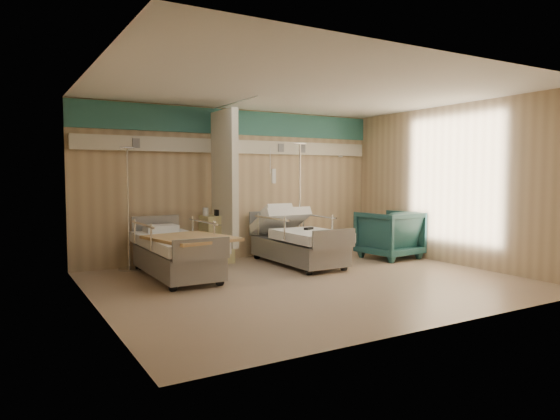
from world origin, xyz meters
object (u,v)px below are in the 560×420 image
object	(u,v)px
bed_right	(298,247)
visitor_armchair	(389,234)
bed_left	(176,257)
iv_stand_left	(129,245)
iv_stand_right	(300,233)
bedside_cabinet	(217,239)

from	to	relation	value
bed_right	visitor_armchair	size ratio (longest dim) A/B	2.18
bed_left	iv_stand_left	xyz separation A→B (m)	(-0.48, 0.98, 0.10)
bed_right	iv_stand_right	distance (m)	0.89
iv_stand_right	bed_left	bearing A→B (deg)	-164.96
bed_left	iv_stand_left	distance (m)	1.10
bedside_cabinet	iv_stand_left	size ratio (longest dim) A/B	0.42
bed_left	iv_stand_right	bearing A→B (deg)	15.04
visitor_armchair	iv_stand_right	bearing A→B (deg)	-42.69
bed_left	iv_stand_right	distance (m)	2.80
bedside_cabinet	visitor_armchair	world-z (taller)	visitor_armchair
visitor_armchair	bedside_cabinet	bearing A→B (deg)	-27.26
bedside_cabinet	bed_left	bearing A→B (deg)	-139.40
bed_right	bed_left	size ratio (longest dim) A/B	1.00
bed_left	visitor_armchair	world-z (taller)	visitor_armchair
bed_right	iv_stand_right	xyz separation A→B (m)	(0.50, 0.73, 0.13)
bed_left	bedside_cabinet	world-z (taller)	bedside_cabinet
bed_left	iv_stand_right	size ratio (longest dim) A/B	0.99
iv_stand_right	iv_stand_left	bearing A→B (deg)	175.42
iv_stand_left	visitor_armchair	bearing A→B (deg)	-15.80
visitor_armchair	iv_stand_left	distance (m)	4.71
bed_right	visitor_armchair	bearing A→B (deg)	-9.26
iv_stand_left	bed_right	bearing A→B (deg)	-20.09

